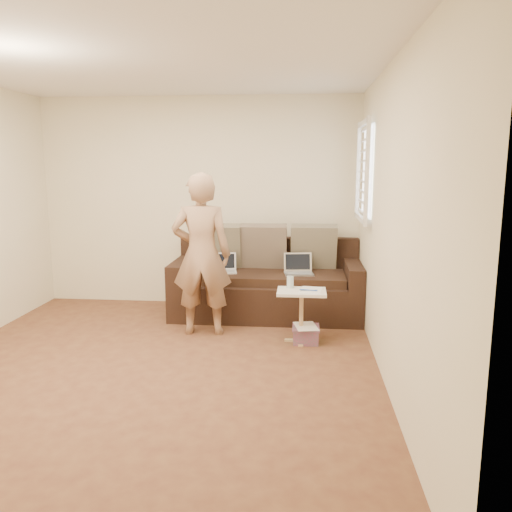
% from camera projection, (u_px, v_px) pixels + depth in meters
% --- Properties ---
extents(floor, '(4.50, 4.50, 0.00)m').
position_uv_depth(floor, '(150.00, 371.00, 4.44)').
color(floor, '#532C1F').
rests_on(floor, ground).
extents(ceiling, '(4.50, 4.50, 0.00)m').
position_uv_depth(ceiling, '(138.00, 57.00, 3.98)').
color(ceiling, white).
rests_on(ceiling, wall_back).
extents(wall_back, '(4.00, 0.00, 4.00)m').
position_uv_depth(wall_back, '(199.00, 202.00, 6.41)').
color(wall_back, beige).
rests_on(wall_back, ground).
extents(wall_right, '(0.00, 4.50, 4.50)m').
position_uv_depth(wall_right, '(390.00, 226.00, 4.03)').
color(wall_right, beige).
rests_on(wall_right, ground).
extents(window_blinds, '(0.12, 0.88, 1.08)m').
position_uv_depth(window_blinds, '(364.00, 171.00, 5.43)').
color(window_blinds, white).
rests_on(window_blinds, wall_right).
extents(sofa, '(2.20, 0.95, 0.85)m').
position_uv_depth(sofa, '(267.00, 280.00, 6.02)').
color(sofa, black).
rests_on(sofa, ground).
extents(pillow_left, '(0.55, 0.29, 0.57)m').
position_uv_depth(pillow_left, '(219.00, 246.00, 6.20)').
color(pillow_left, '#6D6050').
rests_on(pillow_left, sofa).
extents(pillow_mid, '(0.55, 0.27, 0.57)m').
position_uv_depth(pillow_mid, '(264.00, 247.00, 6.17)').
color(pillow_mid, brown).
rests_on(pillow_mid, sofa).
extents(pillow_right, '(0.55, 0.28, 0.57)m').
position_uv_depth(pillow_right, '(314.00, 247.00, 6.15)').
color(pillow_right, '#6D6050').
rests_on(pillow_right, sofa).
extents(laptop_silver, '(0.36, 0.28, 0.22)m').
position_uv_depth(laptop_silver, '(299.00, 274.00, 5.89)').
color(laptop_silver, '#B7BABC').
rests_on(laptop_silver, sofa).
extents(laptop_white, '(0.34, 0.27, 0.22)m').
position_uv_depth(laptop_white, '(223.00, 272.00, 5.98)').
color(laptop_white, white).
rests_on(laptop_white, sofa).
extents(person, '(0.65, 0.47, 1.70)m').
position_uv_depth(person, '(202.00, 254.00, 5.29)').
color(person, '#9C7355').
rests_on(person, ground).
extents(side_table, '(0.49, 0.34, 0.53)m').
position_uv_depth(side_table, '(301.00, 316.00, 5.13)').
color(side_table, silver).
rests_on(side_table, ground).
extents(drinking_glass, '(0.07, 0.07, 0.12)m').
position_uv_depth(drinking_glass, '(290.00, 282.00, 5.18)').
color(drinking_glass, silver).
rests_on(drinking_glass, side_table).
extents(scissors, '(0.18, 0.11, 0.02)m').
position_uv_depth(scissors, '(309.00, 290.00, 5.05)').
color(scissors, silver).
rests_on(scissors, side_table).
extents(paper_on_table, '(0.25, 0.33, 0.00)m').
position_uv_depth(paper_on_table, '(311.00, 290.00, 5.08)').
color(paper_on_table, white).
rests_on(paper_on_table, side_table).
extents(striped_box, '(0.27, 0.27, 0.17)m').
position_uv_depth(striped_box, '(306.00, 334.00, 5.14)').
color(striped_box, '#C51D64').
rests_on(striped_box, ground).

